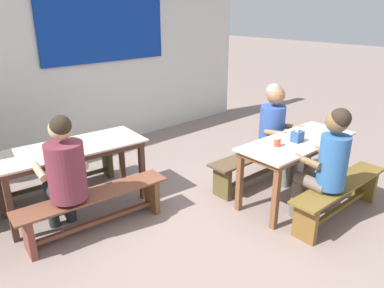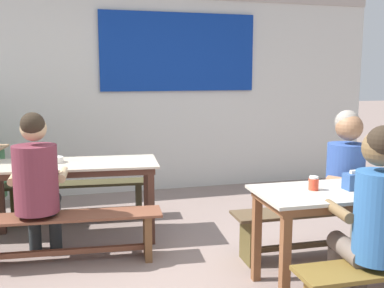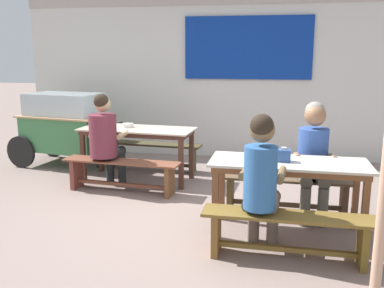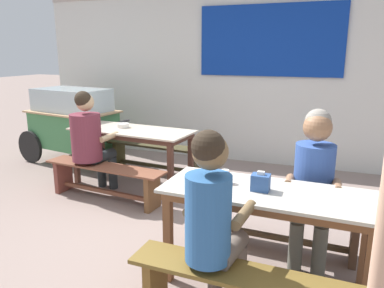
% 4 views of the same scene
% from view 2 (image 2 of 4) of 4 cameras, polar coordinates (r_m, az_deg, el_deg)
% --- Properties ---
extents(ground_plane, '(40.00, 40.00, 0.00)m').
position_cam_2_polar(ground_plane, '(3.61, 0.95, -17.00)').
color(ground_plane, gray).
extents(backdrop_wall, '(6.74, 0.23, 2.77)m').
position_cam_2_polar(backdrop_wall, '(6.04, -6.57, 7.68)').
color(backdrop_wall, silver).
rests_on(backdrop_wall, ground_plane).
extents(dining_table_far, '(1.65, 0.79, 0.75)m').
position_cam_2_polar(dining_table_far, '(4.38, -15.10, -3.40)').
color(dining_table_far, beige).
rests_on(dining_table_far, ground_plane).
extents(dining_table_near, '(1.55, 0.65, 0.75)m').
position_cam_2_polar(dining_table_near, '(3.52, 20.44, -6.72)').
color(dining_table_near, beige).
rests_on(dining_table_near, ground_plane).
extents(bench_far_back, '(1.56, 0.40, 0.42)m').
position_cam_2_polar(bench_far_back, '(5.02, -14.39, -6.30)').
color(bench_far_back, '#423C23').
rests_on(bench_far_back, ground_plane).
extents(bench_far_front, '(1.58, 0.44, 0.42)m').
position_cam_2_polar(bench_far_front, '(3.93, -15.55, -10.78)').
color(bench_far_front, brown).
rests_on(bench_far_front, ground_plane).
extents(bench_near_back, '(1.50, 0.34, 0.42)m').
position_cam_2_polar(bench_near_back, '(4.09, 15.59, -9.92)').
color(bench_near_back, brown).
rests_on(bench_near_back, ground_plane).
extents(person_left_back_turned, '(0.49, 0.58, 1.28)m').
position_cam_2_polar(person_left_back_turned, '(3.90, -19.29, -4.31)').
color(person_left_back_turned, '#262B2D').
rests_on(person_left_back_turned, ground_plane).
extents(person_near_front, '(0.43, 0.53, 1.29)m').
position_cam_2_polar(person_near_front, '(2.97, 22.10, -8.40)').
color(person_near_front, '#6A5C52').
rests_on(person_near_front, ground_plane).
extents(person_right_near_table, '(0.44, 0.54, 1.28)m').
position_cam_2_polar(person_right_near_table, '(4.06, 19.57, -3.63)').
color(person_right_near_table, '#636458').
rests_on(person_right_near_table, ground_plane).
extents(tissue_box, '(0.13, 0.10, 0.14)m').
position_cam_2_polar(tissue_box, '(3.44, 20.01, -4.52)').
color(tissue_box, '#2E518F').
rests_on(tissue_box, dining_table_near).
extents(condiment_jar, '(0.07, 0.07, 0.10)m').
position_cam_2_polar(condiment_jar, '(3.34, 15.35, -4.89)').
color(condiment_jar, '#E5432A').
rests_on(condiment_jar, dining_table_near).
extents(soup_bowl, '(0.16, 0.16, 0.05)m').
position_cam_2_polar(soup_bowl, '(4.42, -17.21, -1.94)').
color(soup_bowl, silver).
rests_on(soup_bowl, dining_table_far).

